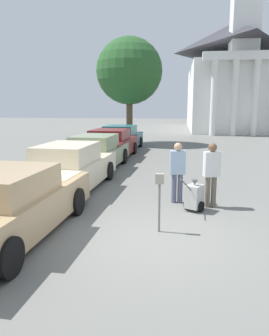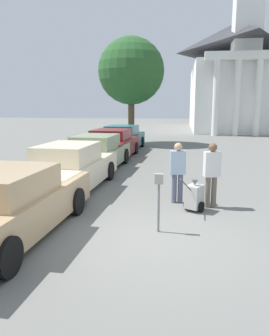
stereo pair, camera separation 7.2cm
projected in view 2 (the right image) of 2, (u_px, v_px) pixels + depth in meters
ground_plane at (153, 238)px, 6.85m from camera, size 120.00×120.00×0.00m
parked_car_tan at (9, 206)px, 6.79m from camera, size 2.12×5.11×1.46m
parked_car_cream at (70, 169)px, 10.54m from camera, size 2.10×5.34×1.52m
parked_car_sage at (97, 154)px, 13.91m from camera, size 2.13×5.24×1.48m
parked_car_maroon at (112, 145)px, 16.95m from camera, size 2.27×5.16×1.49m
parked_car_teal at (123, 139)px, 20.01m from camera, size 2.25×5.13×1.50m
parking_meter at (159, 192)px, 7.00m from camera, size 0.18×0.09×1.30m
person_worker at (178, 169)px, 9.12m from camera, size 0.44×0.27×1.71m
person_supervisor at (212, 171)px, 8.70m from camera, size 0.46×0.32×1.75m
equipment_cart at (194, 197)px, 8.50m from camera, size 0.66×0.95×1.00m
church at (234, 72)px, 35.97m from camera, size 9.07×17.61×24.74m
shade_tree at (131, 71)px, 22.40m from camera, size 4.53×4.53×7.27m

